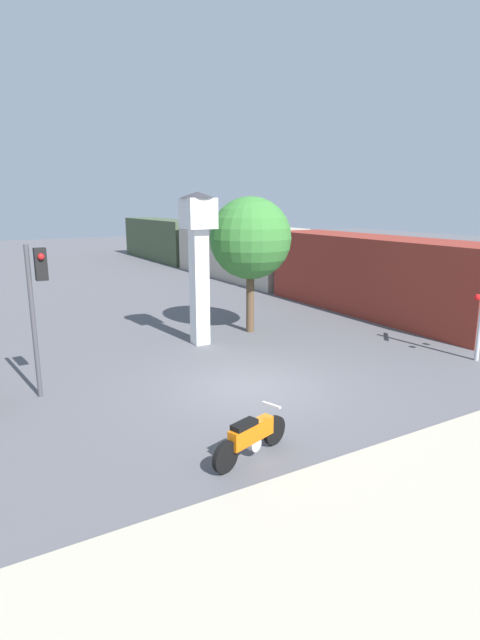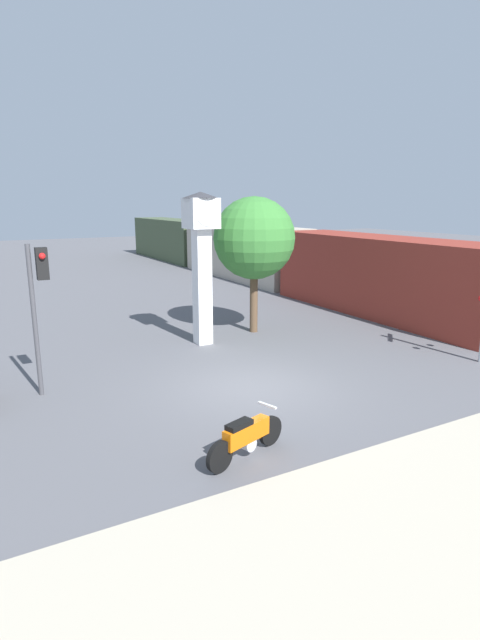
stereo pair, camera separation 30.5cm
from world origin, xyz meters
TOP-DOWN VIEW (x-y plane):
  - ground_plane at (0.00, 0.00)m, footprint 120.00×120.00m
  - motorcycle at (-2.01, -3.21)m, footprint 2.02×0.80m
  - clock_tower at (0.69, 4.59)m, footprint 1.21×1.21m
  - freight_train at (9.67, 17.71)m, footprint 2.80×37.21m
  - traffic_light at (-4.90, 2.24)m, footprint 0.50×0.35m
  - street_tree at (3.08, 5.12)m, footprint 3.05×3.05m

SIDE VIEW (x-z plane):
  - ground_plane at x=0.00m, z-range 0.00..0.00m
  - motorcycle at x=-2.01m, z-range -0.02..0.91m
  - freight_train at x=9.67m, z-range 0.00..3.40m
  - traffic_light at x=-4.90m, z-range 0.74..4.65m
  - clock_tower at x=0.69m, z-range 0.83..6.05m
  - street_tree at x=3.08m, z-range 1.01..6.11m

